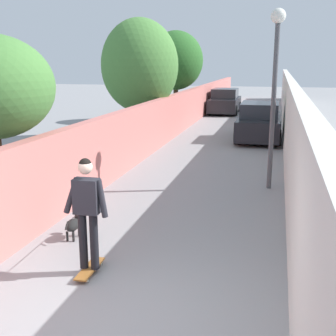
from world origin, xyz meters
TOP-DOWN VIEW (x-y plane):
  - ground_plane at (14.00, 0.00)m, footprint 80.00×80.00m
  - wall_left at (12.00, 2.41)m, footprint 48.00×0.30m
  - fence_right at (12.00, -2.41)m, footprint 48.00×0.30m
  - tree_left_near at (13.00, 3.57)m, footprint 3.15×3.15m
  - tree_left_far at (19.00, 3.45)m, footprint 2.90×2.90m
  - lamp_post at (6.78, -1.86)m, footprint 0.36×0.36m
  - skateboard at (1.29, 0.72)m, footprint 0.81×0.22m
  - person_skateboarder at (1.29, 0.72)m, footprint 0.23×0.71m
  - dog at (2.50, 1.57)m, footprint 1.53×0.98m
  - car_near at (14.07, -1.26)m, footprint 4.08×1.80m
  - car_far at (23.30, 1.26)m, footprint 3.92×1.80m

SIDE VIEW (x-z plane):
  - ground_plane at x=14.00m, z-range 0.00..0.00m
  - skateboard at x=1.29m, z-range 0.03..0.11m
  - dog at x=2.50m, z-range -0.25..0.80m
  - car_far at x=23.30m, z-range -0.06..1.48m
  - car_near at x=14.07m, z-range -0.06..1.48m
  - wall_left at x=12.00m, z-range 0.00..1.80m
  - person_skateboarder at x=1.29m, z-range 0.24..1.98m
  - fence_right at x=12.00m, z-range 0.00..2.50m
  - lamp_post at x=6.78m, z-range 0.81..5.24m
  - tree_left_near at x=13.00m, z-range 0.57..5.48m
  - tree_left_far at x=19.00m, z-range 0.83..5.63m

